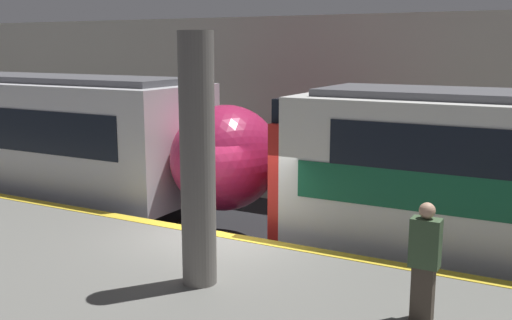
{
  "coord_description": "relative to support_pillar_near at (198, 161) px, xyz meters",
  "views": [
    {
      "loc": [
        5.87,
        -9.49,
        4.57
      ],
      "look_at": [
        0.23,
        0.84,
        2.32
      ],
      "focal_mm": 42.0,
      "sensor_mm": 36.0,
      "label": 1
    }
  ],
  "objects": [
    {
      "name": "support_pillar_near",
      "position": [
        0.0,
        0.0,
        0.0
      ],
      "size": [
        0.52,
        0.52,
        3.78
      ],
      "color": "slate",
      "rests_on": "platform"
    },
    {
      "name": "ground_plane",
      "position": [
        -0.96,
        2.31,
        -2.9
      ],
      "size": [
        120.0,
        120.0,
        0.0
      ],
      "primitive_type": "plane",
      "color": "black"
    },
    {
      "name": "person_waiting",
      "position": [
        3.29,
        0.33,
        -1.05
      ],
      "size": [
        0.38,
        0.24,
        1.6
      ],
      "color": "#473D33",
      "rests_on": "platform"
    },
    {
      "name": "platform",
      "position": [
        -0.96,
        -0.12,
        -2.39
      ],
      "size": [
        40.0,
        4.85,
        1.02
      ],
      "color": "slate",
      "rests_on": "ground"
    },
    {
      "name": "station_rear_barrier",
      "position": [
        -0.96,
        8.57,
        -0.19
      ],
      "size": [
        50.0,
        0.15,
        5.41
      ],
      "color": "#B2AD9E",
      "rests_on": "ground"
    }
  ]
}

